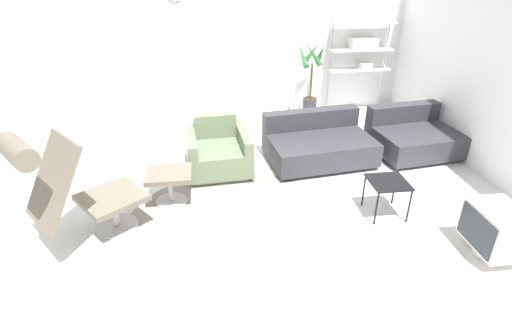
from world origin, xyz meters
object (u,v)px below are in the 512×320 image
at_px(lounge_chair, 67,182).
at_px(couch_low, 318,145).
at_px(couch_second, 413,137).
at_px(potted_plant, 311,82).
at_px(shelf_unit, 363,48).
at_px(ottoman, 169,179).
at_px(side_table, 388,185).
at_px(crt_television, 496,231).
at_px(armchair_red, 218,152).

height_order(lounge_chair, couch_low, lounge_chair).
bearing_deg(couch_second, lounge_chair, 13.06).
xyz_separation_m(potted_plant, shelf_unit, (0.94, 0.16, 0.52)).
distance_m(lounge_chair, couch_second, 4.54).
distance_m(couch_low, couch_second, 1.42).
distance_m(ottoman, couch_second, 3.51).
distance_m(lounge_chair, potted_plant, 4.52).
bearing_deg(ottoman, couch_low, 22.95).
bearing_deg(potted_plant, couch_low, -100.20).
distance_m(side_table, crt_television, 1.07).
bearing_deg(lounge_chair, ottoman, 90.00).
xyz_separation_m(lounge_chair, couch_low, (2.82, 1.49, -0.48)).
bearing_deg(couch_second, crt_television, 74.95).
height_order(ottoman, shelf_unit, shelf_unit).
bearing_deg(armchair_red, ottoman, 46.92).
bearing_deg(shelf_unit, ottoman, -139.45).
bearing_deg(side_table, ottoman, 167.05).
bearing_deg(couch_second, armchair_red, -3.41).
distance_m(couch_second, potted_plant, 2.05).
xyz_separation_m(couch_low, side_table, (0.39, -1.38, 0.14)).
distance_m(ottoman, armchair_red, 0.93).
bearing_deg(couch_second, couch_low, -4.27).
bearing_deg(armchair_red, crt_television, 136.49).
relative_size(crt_television, shelf_unit, 0.28).
distance_m(ottoman, side_table, 2.42).
distance_m(lounge_chair, armchair_red, 2.03).
bearing_deg(ottoman, crt_television, -23.34).
bearing_deg(side_table, armchair_red, 144.51).
bearing_deg(lounge_chair, armchair_red, 96.17).
bearing_deg(side_table, shelf_unit, 75.27).
bearing_deg(armchair_red, couch_second, 179.67).
distance_m(lounge_chair, ottoman, 1.14).
height_order(ottoman, side_table, side_table).
relative_size(couch_second, shelf_unit, 0.63).
xyz_separation_m(couch_second, shelf_unit, (-0.16, 1.85, 0.89)).
xyz_separation_m(ottoman, couch_second, (3.39, 0.91, -0.07)).
bearing_deg(ottoman, shelf_unit, 40.55).
bearing_deg(couch_second, potted_plant, -64.10).
relative_size(couch_low, crt_television, 2.76).
relative_size(ottoman, shelf_unit, 0.27).
distance_m(couch_low, potted_plant, 1.83).
distance_m(crt_television, potted_plant, 4.02).
distance_m(side_table, shelf_unit, 3.50).
height_order(couch_low, crt_television, couch_low).
relative_size(side_table, shelf_unit, 0.21).
bearing_deg(side_table, potted_plant, 91.27).
height_order(lounge_chair, side_table, lounge_chair).
distance_m(ottoman, crt_television, 3.35).
distance_m(lounge_chair, shelf_unit, 5.33).
distance_m(couch_low, side_table, 1.44).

